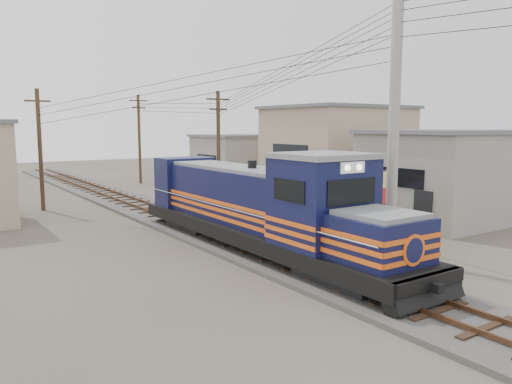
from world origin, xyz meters
TOP-DOWN VIEW (x-y plane):
  - ground at (0.00, 0.00)m, footprint 120.00×120.00m
  - ballast at (0.00, 10.00)m, footprint 3.60×70.00m
  - track at (0.00, 10.00)m, footprint 1.15×70.00m
  - locomotive at (0.00, 2.90)m, footprint 2.88×15.69m
  - utility_pole_main at (3.50, -0.50)m, footprint 0.40×0.40m
  - wooden_pole_mid at (4.50, 14.00)m, footprint 1.60×0.24m
  - wooden_pole_far at (4.80, 28.00)m, footprint 1.60×0.24m
  - wooden_pole_left at (-5.00, 18.00)m, footprint 1.60×0.24m
  - power_lines at (-0.14, 8.49)m, footprint 9.65×19.00m
  - shophouse_front at (11.50, 3.00)m, footprint 7.35×6.30m
  - shophouse_mid at (12.50, 12.00)m, footprint 8.40×7.35m
  - shophouse_back at (11.00, 22.00)m, footprint 6.30×6.30m
  - billboard at (4.47, 1.12)m, footprint 1.96×0.61m
  - market_umbrella at (5.55, 3.37)m, footprint 2.30×2.30m
  - vendor at (6.36, 6.74)m, footprint 0.72×0.56m
  - plant_nursery at (5.33, 4.36)m, footprint 3.25×3.23m

SIDE VIEW (x-z plane):
  - ground at x=0.00m, z-range 0.00..0.00m
  - ballast at x=0.00m, z-range 0.00..0.16m
  - track at x=0.00m, z-range 0.20..0.32m
  - plant_nursery at x=5.33m, z-range -0.11..1.00m
  - vendor at x=6.36m, z-range 0.00..1.76m
  - locomotive at x=0.00m, z-range -0.24..3.65m
  - market_umbrella at x=5.55m, z-range 0.85..3.09m
  - shophouse_back at x=11.00m, z-range 0.01..4.21m
  - billboard at x=4.47m, z-range 0.72..3.80m
  - shophouse_front at x=11.50m, z-range 0.01..4.71m
  - shophouse_mid at x=12.50m, z-range 0.01..6.21m
  - wooden_pole_mid at x=4.50m, z-range 0.18..7.18m
  - wooden_pole_left at x=-5.00m, z-range 0.18..7.18m
  - wooden_pole_far at x=4.80m, z-range 0.18..7.68m
  - utility_pole_main at x=3.50m, z-range 0.00..10.00m
  - power_lines at x=-0.14m, z-range 5.91..9.21m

